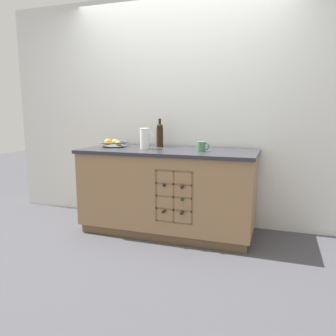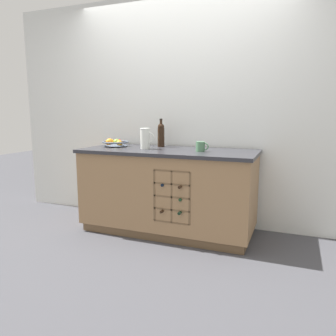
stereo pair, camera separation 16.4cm
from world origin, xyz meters
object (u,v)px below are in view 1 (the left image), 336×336
object	(u,v)px
fruit_bowl	(114,143)
white_pitcher	(145,138)
ceramic_mug	(201,146)
standing_wine_bottle	(160,134)

from	to	relation	value
fruit_bowl	white_pitcher	size ratio (longest dim) A/B	1.35
fruit_bowl	white_pitcher	distance (m)	0.44
white_pitcher	ceramic_mug	size ratio (longest dim) A/B	1.70
ceramic_mug	standing_wine_bottle	size ratio (longest dim) A/B	0.41
ceramic_mug	standing_wine_bottle	xyz separation A→B (m)	(-0.54, 0.27, 0.09)
fruit_bowl	ceramic_mug	distance (m)	1.04
fruit_bowl	standing_wine_bottle	world-z (taller)	standing_wine_bottle
fruit_bowl	standing_wine_bottle	size ratio (longest dim) A/B	0.94
white_pitcher	ceramic_mug	world-z (taller)	white_pitcher
ceramic_mug	standing_wine_bottle	bearing A→B (deg)	153.12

